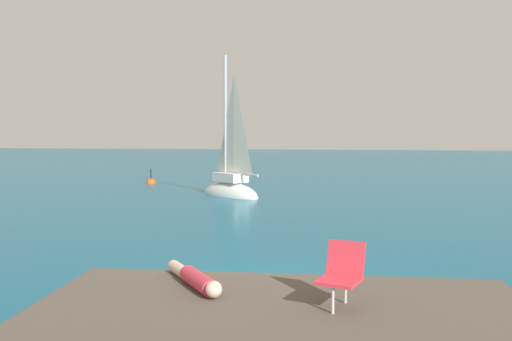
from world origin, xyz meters
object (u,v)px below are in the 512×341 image
(sailboat_near, at_px, (231,187))
(marker_buoy, at_px, (151,183))
(beach_chair, at_px, (342,271))
(person_sunbather, at_px, (195,279))

(sailboat_near, relative_size, marker_buoy, 6.46)
(beach_chair, bearing_deg, sailboat_near, -145.67)
(beach_chair, relative_size, marker_buoy, 0.71)
(marker_buoy, bearing_deg, beach_chair, -65.88)
(beach_chair, bearing_deg, marker_buoy, -136.62)
(person_sunbather, xyz_separation_m, beach_chair, (2.03, -0.57, 0.33))
(person_sunbather, bearing_deg, beach_chair, -140.81)
(beach_chair, height_order, marker_buoy, beach_chair)
(person_sunbather, height_order, beach_chair, beach_chair)
(sailboat_near, height_order, beach_chair, sailboat_near)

